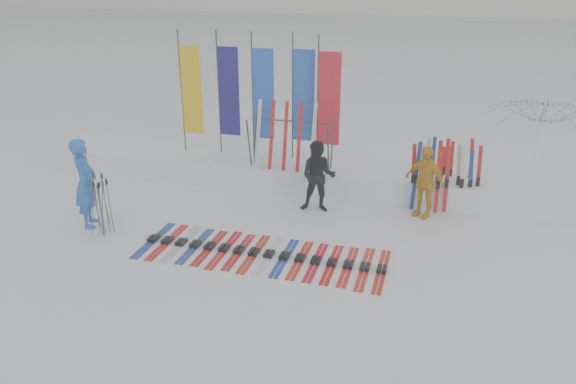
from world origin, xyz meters
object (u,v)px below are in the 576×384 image
(person_black, at_px, (318,177))
(tent_canopy, at_px, (537,151))
(person_blue, at_px, (86,183))
(ski_row, at_px, (261,253))
(person_yellow, at_px, (424,182))
(ski_rack, at_px, (291,137))

(person_black, xyz_separation_m, tent_canopy, (4.80, 1.87, 0.44))
(person_blue, height_order, tent_canopy, tent_canopy)
(tent_canopy, distance_m, ski_row, 7.00)
(person_black, distance_m, person_yellow, 2.37)
(person_blue, bearing_deg, ski_rack, -73.70)
(ski_rack, bearing_deg, tent_canopy, 7.41)
(person_blue, height_order, person_black, person_blue)
(tent_canopy, height_order, ski_row, tent_canopy)
(person_blue, distance_m, person_black, 5.08)
(tent_canopy, relative_size, ski_row, 0.58)
(person_black, bearing_deg, person_yellow, 2.48)
(ski_row, bearing_deg, ski_rack, 96.13)
(tent_canopy, bearing_deg, person_black, -158.68)
(person_blue, height_order, ski_row, person_blue)
(person_yellow, distance_m, ski_rack, 3.44)
(person_blue, relative_size, person_black, 1.18)
(person_yellow, bearing_deg, person_blue, -132.11)
(person_yellow, bearing_deg, ski_row, -107.98)
(ski_row, bearing_deg, person_yellow, 43.54)
(tent_canopy, distance_m, ski_rack, 5.81)
(person_black, xyz_separation_m, person_yellow, (2.35, 0.35, -0.01))
(ski_rack, bearing_deg, person_yellow, -13.12)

